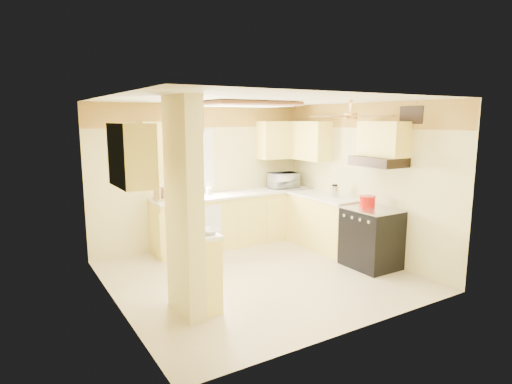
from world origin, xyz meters
TOP-DOWN VIEW (x-y plane):
  - floor at (0.00, 0.00)m, footprint 4.00×4.00m
  - ceiling at (0.00, 0.00)m, footprint 4.00×4.00m
  - wall_back at (0.00, 1.90)m, footprint 4.00×0.00m
  - wall_front at (0.00, -1.90)m, footprint 4.00×0.00m
  - wall_left at (-2.00, 0.00)m, footprint 0.00×3.80m
  - wall_right at (2.00, 0.00)m, footprint 0.00×3.80m
  - wallpaper_border at (0.00, 1.88)m, footprint 4.00×0.02m
  - partition_column at (-1.35, -0.55)m, footprint 0.20×0.70m
  - partition_ledge at (-1.13, -0.55)m, footprint 0.25×0.55m
  - ledge_top at (-1.13, -0.55)m, footprint 0.28×0.58m
  - lower_cabinets_back at (0.50, 1.60)m, footprint 3.00×0.60m
  - lower_cabinets_right at (1.70, 0.60)m, footprint 0.60×1.40m
  - countertop_back at (0.50, 1.59)m, footprint 3.04×0.64m
  - countertop_right at (1.69, 0.60)m, footprint 0.64×1.44m
  - dishwasher_panel at (-0.25, 1.29)m, footprint 0.58×0.02m
  - window at (-0.25, 1.89)m, footprint 0.92×0.02m
  - upper_cab_back_left at (-0.85, 1.72)m, footprint 0.60×0.35m
  - upper_cab_back_right at (1.55, 1.72)m, footprint 0.90×0.35m
  - upper_cab_right at (1.82, 1.25)m, footprint 0.35×1.00m
  - upper_cab_left_wall at (-1.82, -0.25)m, footprint 0.35×0.75m
  - upper_cab_over_stove at (1.82, -0.55)m, footprint 0.35×0.76m
  - stove at (1.67, -0.55)m, footprint 0.68×0.77m
  - range_hood at (1.74, -0.55)m, footprint 0.50×0.76m
  - poster_menu at (-1.24, -0.55)m, footprint 0.02×0.42m
  - poster_nashville at (-1.24, -0.55)m, footprint 0.02×0.42m
  - ceiling_light_panel at (0.10, 0.50)m, footprint 1.35×0.95m
  - ceiling_fan at (1.00, -0.70)m, footprint 1.15×1.15m
  - vent_grate at (1.98, -0.90)m, footprint 0.02×0.40m
  - microwave at (1.55, 1.61)m, footprint 0.54×0.37m
  - bowl at (-1.09, -0.64)m, footprint 0.26×0.26m
  - dutch_oven at (1.69, -0.41)m, footprint 0.25×0.25m
  - kettle at (1.73, 0.38)m, footprint 0.14×0.14m
  - dish_rack at (-0.77, 1.60)m, footprint 0.43×0.33m
  - utensil_crock at (0.02, 1.70)m, footprint 0.10×0.10m

SIDE VIEW (x-z plane):
  - floor at x=0.00m, z-range 0.00..0.00m
  - dishwasher_panel at x=-0.25m, z-range 0.03..0.83m
  - partition_ledge at x=-1.13m, z-range 0.00..0.90m
  - lower_cabinets_back at x=0.50m, z-range 0.00..0.90m
  - lower_cabinets_right at x=1.70m, z-range 0.00..0.90m
  - stove at x=1.67m, z-range 0.00..0.92m
  - ledge_top at x=-1.13m, z-range 0.90..0.94m
  - countertop_back at x=0.50m, z-range 0.90..0.94m
  - countertop_right at x=1.69m, z-range 0.90..0.94m
  - bowl at x=-1.09m, z-range 0.94..0.99m
  - dutch_oven at x=1.69m, z-range 0.92..1.08m
  - utensil_crock at x=0.02m, z-range 0.91..1.10m
  - dish_rack at x=-0.77m, z-range 0.91..1.15m
  - kettle at x=1.73m, z-range 0.93..1.15m
  - microwave at x=1.55m, z-range 0.94..1.23m
  - poster_nashville at x=-1.24m, z-range 0.92..1.48m
  - wall_back at x=0.00m, z-range -0.75..3.25m
  - wall_front at x=0.00m, z-range -0.75..3.25m
  - wall_left at x=-2.00m, z-range -0.65..3.15m
  - wall_right at x=2.00m, z-range -0.65..3.15m
  - partition_column at x=-1.35m, z-range 0.00..2.50m
  - window at x=-0.25m, z-range 1.04..2.06m
  - range_hood at x=1.74m, z-range 1.55..1.69m
  - upper_cab_back_left at x=-0.85m, z-range 1.50..2.20m
  - upper_cab_back_right at x=1.55m, z-range 1.50..2.20m
  - upper_cab_right at x=1.82m, z-range 1.50..2.20m
  - upper_cab_left_wall at x=-1.82m, z-range 1.50..2.20m
  - poster_menu at x=-1.24m, z-range 1.57..2.14m
  - upper_cab_over_stove at x=1.82m, z-range 1.69..2.21m
  - ceiling_fan at x=1.00m, z-range 2.16..2.42m
  - wallpaper_border at x=0.00m, z-range 2.10..2.50m
  - vent_grate at x=1.98m, z-range 2.17..2.42m
  - ceiling_light_panel at x=0.10m, z-range 2.42..2.49m
  - ceiling at x=0.00m, z-range 2.50..2.50m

